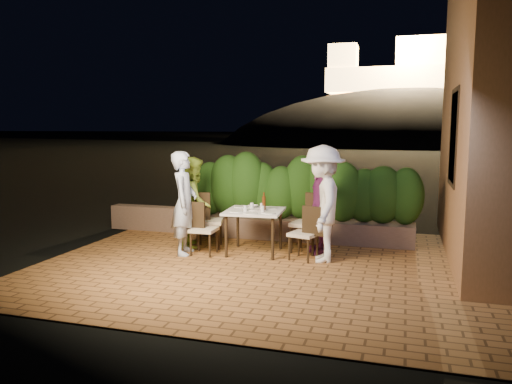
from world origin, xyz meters
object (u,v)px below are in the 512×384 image
at_px(diner_green, 195,202).
at_px(diner_blue, 184,203).
at_px(chair_right_back, 307,222).
at_px(dining_table, 254,232).
at_px(beer_bottle, 264,201).
at_px(chair_left_back, 209,220).
at_px(diner_purple, 322,205).
at_px(bowl, 253,206).
at_px(parapet_lamp, 186,205).
at_px(chair_left_front, 204,228).
at_px(diner_white, 322,204).
at_px(chair_right_front, 304,233).

bearing_deg(diner_green, diner_blue, 171.32).
bearing_deg(diner_green, chair_right_back, -101.01).
bearing_deg(dining_table, beer_bottle, 15.40).
height_order(chair_left_back, diner_purple, diner_purple).
bearing_deg(diner_green, beer_bottle, -110.86).
bearing_deg(bowl, diner_purple, 2.36).
bearing_deg(diner_blue, dining_table, -82.47).
height_order(chair_right_back, parapet_lamp, chair_right_back).
bearing_deg(diner_green, diner_purple, -101.21).
height_order(dining_table, diner_green, diner_green).
relative_size(chair_left_front, chair_left_back, 0.90).
bearing_deg(parapet_lamp, chair_right_back, -18.82).
relative_size(bowl, diner_green, 0.10).
relative_size(bowl, parapet_lamp, 1.21).
bearing_deg(diner_blue, parapet_lamp, 12.16).
bearing_deg(beer_bottle, diner_white, -11.91).
distance_m(chair_left_front, diner_green, 0.74).
height_order(chair_right_back, diner_purple, diner_purple).
bearing_deg(bowl, parapet_lamp, 151.09).
bearing_deg(chair_left_back, parapet_lamp, 115.81).
bearing_deg(chair_right_back, bowl, 14.48).
xyz_separation_m(bowl, diner_green, (-1.08, -0.09, 0.04)).
bearing_deg(chair_left_back, bowl, -6.52).
xyz_separation_m(chair_right_front, diner_blue, (-2.02, -0.21, 0.43)).
bearing_deg(diner_blue, bowl, -68.20).
bearing_deg(chair_right_front, beer_bottle, -1.70).
xyz_separation_m(bowl, chair_left_back, (-0.79, -0.13, -0.27)).
bearing_deg(chair_left_front, diner_green, 125.84).
height_order(beer_bottle, diner_purple, diner_purple).
height_order(chair_right_front, diner_green, diner_green).
distance_m(beer_bottle, diner_blue, 1.35).
bearing_deg(beer_bottle, bowl, 138.51).
distance_m(chair_left_front, chair_right_front, 1.70).
height_order(chair_left_front, chair_left_back, chair_left_back).
xyz_separation_m(dining_table, chair_right_front, (0.90, -0.18, 0.07)).
bearing_deg(chair_right_back, parapet_lamp, -6.81).
bearing_deg(bowl, beer_bottle, -41.49).
distance_m(diner_purple, parapet_lamp, 3.11).
distance_m(diner_white, parapet_lamp, 3.38).
xyz_separation_m(beer_bottle, chair_right_front, (0.74, -0.23, -0.46)).
height_order(chair_left_front, diner_green, diner_green).
height_order(chair_left_back, diner_green, diner_green).
bearing_deg(bowl, dining_table, -68.67).
height_order(beer_bottle, diner_white, diner_white).
xyz_separation_m(bowl, diner_blue, (-1.01, -0.68, 0.11)).
relative_size(beer_bottle, chair_left_back, 0.31).
xyz_separation_m(diner_blue, parapet_lamp, (-0.73, 1.64, -0.31)).
distance_m(bowl, chair_right_front, 1.15).
bearing_deg(diner_purple, dining_table, -101.55).
bearing_deg(chair_right_front, bowl, -9.33).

